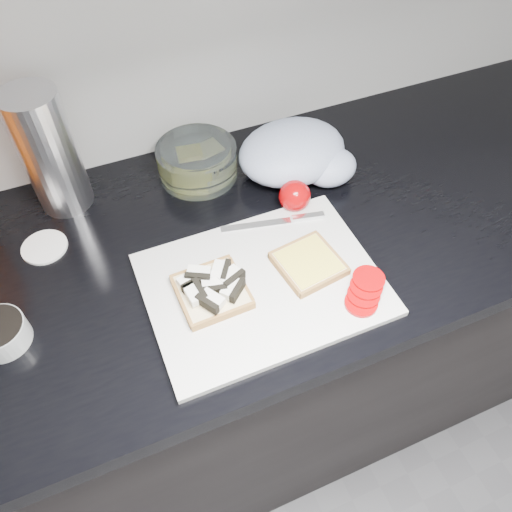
{
  "coord_description": "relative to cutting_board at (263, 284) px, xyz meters",
  "views": [
    {
      "loc": [
        -0.12,
        0.61,
        1.61
      ],
      "look_at": [
        0.09,
        1.1,
        0.95
      ],
      "focal_mm": 35.0,
      "sensor_mm": 36.0,
      "label": 1
    }
  ],
  "objects": [
    {
      "name": "seed_tub",
      "position": [
        -0.43,
        0.06,
        0.02
      ],
      "size": [
        0.09,
        0.09,
        0.04
      ],
      "color": "#A1A6A7",
      "rests_on": "countertop"
    },
    {
      "name": "countertop",
      "position": [
        -0.09,
        0.13,
        -0.03
      ],
      "size": [
        3.5,
        0.64,
        0.04
      ],
      "primitive_type": "cube",
      "color": "black",
      "rests_on": "base_cabinet"
    },
    {
      "name": "tub_lid",
      "position": [
        -0.34,
        0.24,
        -0.0
      ],
      "size": [
        0.09,
        0.09,
        0.01
      ],
      "primitive_type": "cylinder",
      "rotation": [
        0.0,
        0.0,
        0.03
      ],
      "color": "white",
      "rests_on": "countertop"
    },
    {
      "name": "steel_canister",
      "position": [
        -0.28,
        0.35,
        0.12
      ],
      "size": [
        0.1,
        0.1,
        0.24
      ],
      "primitive_type": "cylinder",
      "color": "silver",
      "rests_on": "countertop"
    },
    {
      "name": "whole_tomatoes",
      "position": [
        0.13,
        0.15,
        0.03
      ],
      "size": [
        0.06,
        0.06,
        0.06
      ],
      "rotation": [
        0.0,
        0.0,
        -0.27
      ],
      "color": "#A00306",
      "rests_on": "countertop"
    },
    {
      "name": "cutting_board",
      "position": [
        0.0,
        0.0,
        0.0
      ],
      "size": [
        0.4,
        0.3,
        0.01
      ],
      "primitive_type": "cube",
      "color": "silver",
      "rests_on": "countertop"
    },
    {
      "name": "tomato_slices",
      "position": [
        0.15,
        -0.09,
        0.02
      ],
      "size": [
        0.1,
        0.1,
        0.02
      ],
      "rotation": [
        0.0,
        0.0,
        0.33
      ],
      "color": "#A00306",
      "rests_on": "cutting_board"
    },
    {
      "name": "bread_right",
      "position": [
        0.09,
        0.0,
        0.01
      ],
      "size": [
        0.13,
        0.13,
        0.02
      ],
      "rotation": [
        0.0,
        0.0,
        0.14
      ],
      "color": "beige",
      "rests_on": "cutting_board"
    },
    {
      "name": "bread_left",
      "position": [
        -0.09,
        0.01,
        0.02
      ],
      "size": [
        0.12,
        0.12,
        0.04
      ],
      "rotation": [
        0.0,
        0.0,
        0.03
      ],
      "color": "beige",
      "rests_on": "cutting_board"
    },
    {
      "name": "glass_bowl",
      "position": [
        -0.01,
        0.32,
        0.03
      ],
      "size": [
        0.17,
        0.17,
        0.07
      ],
      "rotation": [
        0.0,
        0.0,
        -0.15
      ],
      "color": "silver",
      "rests_on": "countertop"
    },
    {
      "name": "knife",
      "position": [
        0.1,
        0.11,
        0.01
      ],
      "size": [
        0.2,
        0.06,
        0.01
      ],
      "rotation": [
        0.0,
        0.0,
        -0.22
      ],
      "color": "silver",
      "rests_on": "cutting_board"
    },
    {
      "name": "grocery_bag",
      "position": [
        0.18,
        0.25,
        0.04
      ],
      "size": [
        0.24,
        0.21,
        0.1
      ],
      "rotation": [
        0.0,
        0.0,
        0.08
      ],
      "color": "#ADBAD5",
      "rests_on": "countertop"
    },
    {
      "name": "base_cabinet",
      "position": [
        -0.09,
        0.13,
        -0.48
      ],
      "size": [
        3.5,
        0.6,
        0.86
      ],
      "primitive_type": "cube",
      "color": "black",
      "rests_on": "ground"
    }
  ]
}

